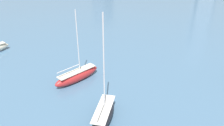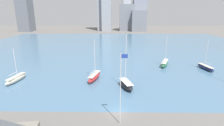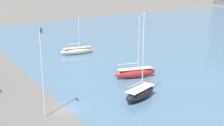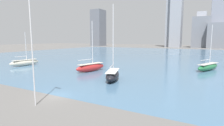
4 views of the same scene
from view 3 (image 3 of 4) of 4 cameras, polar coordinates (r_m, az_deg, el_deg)
ground_plane at (r=50.23m, az=-8.10°, el=-8.47°), size 500.00×500.00×0.00m
flag_pole at (r=45.91m, az=-12.65°, el=-1.26°), size 1.24×0.14×13.72m
sailboat_black at (r=53.58m, az=5.18°, el=-5.46°), size 4.67×7.91×14.80m
sailboat_cream at (r=82.82m, az=-6.39°, el=2.28°), size 3.09×9.11×10.24m
sailboat_red at (r=64.02m, az=4.27°, el=-1.77°), size 4.06×9.05×12.61m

